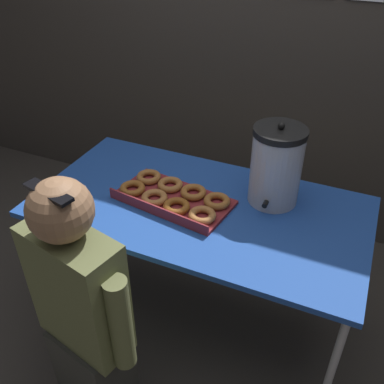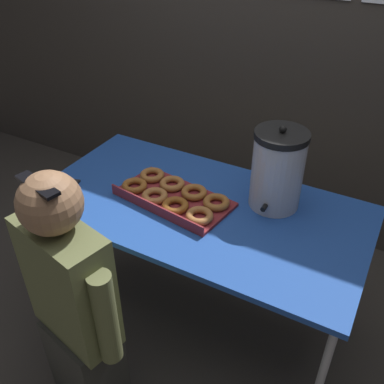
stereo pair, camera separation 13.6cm
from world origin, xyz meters
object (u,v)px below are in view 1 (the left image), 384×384
Objects in this scene: coffee_urn at (276,166)px; person_seated at (84,317)px; cell_phone at (62,194)px; donut_box at (173,197)px.

person_seated is at bearing -121.60° from coffee_urn.
person_seated is at bearing -62.02° from cell_phone.
person_seated is (-0.50, -0.82, -0.35)m from coffee_urn.
coffee_urn is 2.32× the size of cell_phone.
coffee_urn is 1.02m from person_seated.
person_seated is (-0.09, -0.62, -0.19)m from donut_box.
cell_phone is at bearing -158.08° from coffee_urn.
cell_phone is (-0.92, -0.37, -0.18)m from coffee_urn.
donut_box is 0.53m from cell_phone.
cell_phone is at bearing -152.66° from donut_box.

